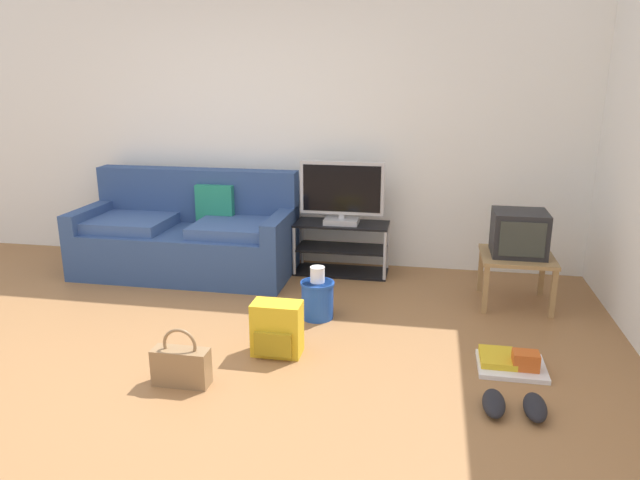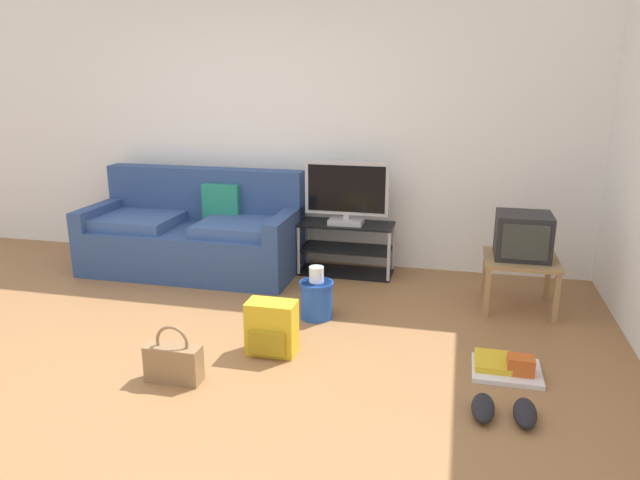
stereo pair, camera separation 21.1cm
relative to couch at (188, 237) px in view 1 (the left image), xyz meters
The scene contains 12 objects.
ground_plane 2.02m from the couch, 71.56° to the right, with size 9.00×9.80×0.02m, color olive.
wall_back 1.32m from the couch, 41.93° to the left, with size 9.00×0.10×2.70m, color white.
couch is the anchor object (origin of this frame).
tv_stand 1.44m from the couch, ahead, with size 0.86×0.37×0.48m.
flat_tv 1.50m from the couch, ahead, with size 0.76×0.22×0.57m.
side_table 2.93m from the couch, ahead, with size 0.56×0.56×0.41m.
crt_tv 2.94m from the couch, ahead, with size 0.41×0.39×0.35m.
backpack 1.97m from the couch, 50.37° to the right, with size 0.33×0.26×0.36m.
handbag 2.17m from the couch, 68.61° to the right, with size 0.34×0.13×0.36m.
cleaning_bucket 1.66m from the couch, 31.82° to the right, with size 0.26×0.26×0.41m.
sneakers_pair 3.37m from the couch, 35.84° to the right, with size 0.36×0.29×0.09m.
floor_tray 3.13m from the couch, 27.52° to the right, with size 0.42×0.36×0.14m.
Camera 1 is at (1.57, -3.11, 1.81)m, focal length 33.12 mm.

